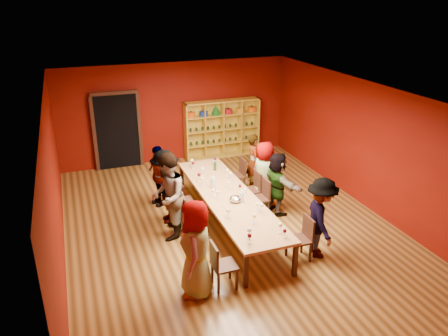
{
  "coord_description": "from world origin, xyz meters",
  "views": [
    {
      "loc": [
        -3.06,
        -8.06,
        4.94
      ],
      "look_at": [
        0.12,
        0.62,
        1.15
      ],
      "focal_mm": 35.0,
      "sensor_mm": 36.0,
      "label": 1
    }
  ],
  "objects": [
    {
      "name": "tasting_table",
      "position": [
        0.0,
        0.0,
        0.7
      ],
      "size": [
        1.1,
        4.5,
        0.75
      ],
      "color": "#A27043",
      "rests_on": "ground"
    },
    {
      "name": "wine_glass_17",
      "position": [
        -0.29,
        1.76,
        0.9
      ],
      "size": [
        0.08,
        0.08,
        0.2
      ],
      "color": "silver",
      "rests_on": "tasting_table"
    },
    {
      "name": "chair_person_right_2",
      "position": [
        0.91,
        0.21,
        0.5
      ],
      "size": [
        0.42,
        0.42,
        0.89
      ],
      "color": "black",
      "rests_on": "ground"
    },
    {
      "name": "person_right_4",
      "position": [
        1.32,
        1.65,
        0.76
      ],
      "size": [
        0.46,
        0.59,
        1.52
      ],
      "primitive_type": "imported",
      "rotation": [
        0.0,
        0.0,
        1.46
      ],
      "color": "silver",
      "rests_on": "ground"
    },
    {
      "name": "wine_glass_22",
      "position": [
        0.13,
        0.34,
        0.88
      ],
      "size": [
        0.07,
        0.07,
        0.18
      ],
      "color": "silver",
      "rests_on": "tasting_table"
    },
    {
      "name": "carafe_b",
      "position": [
        0.17,
        -0.36,
        0.86
      ],
      "size": [
        0.13,
        0.13,
        0.25
      ],
      "color": "silver",
      "rests_on": "tasting_table"
    },
    {
      "name": "wine_glass_20",
      "position": [
        -0.37,
        0.99,
        0.9
      ],
      "size": [
        0.08,
        0.08,
        0.2
      ],
      "color": "silver",
      "rests_on": "tasting_table"
    },
    {
      "name": "chair_person_right_0",
      "position": [
        0.91,
        -1.69,
        0.5
      ],
      "size": [
        0.42,
        0.42,
        0.89
      ],
      "color": "black",
      "rests_on": "ground"
    },
    {
      "name": "wine_glass_21",
      "position": [
        -0.33,
        -0.9,
        0.88
      ],
      "size": [
        0.07,
        0.07,
        0.18
      ],
      "color": "silver",
      "rests_on": "tasting_table"
    },
    {
      "name": "room_shell",
      "position": [
        0.0,
        0.0,
        1.5
      ],
      "size": [
        7.1,
        9.1,
        3.04
      ],
      "color": "#583817",
      "rests_on": "ground"
    },
    {
      "name": "wine_glass_12",
      "position": [
        0.3,
        -0.89,
        0.9
      ],
      "size": [
        0.08,
        0.08,
        0.2
      ],
      "color": "silver",
      "rests_on": "tasting_table"
    },
    {
      "name": "spittoon_bowl",
      "position": [
        0.04,
        -0.32,
        0.81
      ],
      "size": [
        0.26,
        0.26,
        0.14
      ],
      "primitive_type": "ellipsoid",
      "color": "silver",
      "rests_on": "tasting_table"
    },
    {
      "name": "person_left_3",
      "position": [
        -1.24,
        0.7,
        0.86
      ],
      "size": [
        0.58,
        1.15,
        1.71
      ],
      "primitive_type": "imported",
      "rotation": [
        0.0,
        0.0,
        -1.68
      ],
      "color": "#141C38",
      "rests_on": "ground"
    },
    {
      "name": "shelving_unit",
      "position": [
        1.4,
        4.32,
        0.98
      ],
      "size": [
        2.4,
        0.4,
        1.8
      ],
      "color": "gold",
      "rests_on": "ground"
    },
    {
      "name": "person_right_0",
      "position": [
        1.28,
        -1.69,
        0.82
      ],
      "size": [
        0.73,
        1.15,
        1.65
      ],
      "primitive_type": "imported",
      "rotation": [
        0.0,
        0.0,
        1.28
      ],
      "color": "#5683B2",
      "rests_on": "ground"
    },
    {
      "name": "wine_bottle",
      "position": [
        0.2,
        1.47,
        0.86
      ],
      "size": [
        0.07,
        0.07,
        0.28
      ],
      "color": "#153B19",
      "rests_on": "tasting_table"
    },
    {
      "name": "wine_glass_2",
      "position": [
        -0.28,
        1.89,
        0.91
      ],
      "size": [
        0.09,
        0.09,
        0.22
      ],
      "color": "silver",
      "rests_on": "tasting_table"
    },
    {
      "name": "person_right_2",
      "position": [
        1.29,
        0.21,
        0.75
      ],
      "size": [
        0.63,
        1.45,
        1.51
      ],
      "primitive_type": "imported",
      "rotation": [
        0.0,
        0.0,
        1.74
      ],
      "color": "beige",
      "rests_on": "ground"
    },
    {
      "name": "wine_glass_19",
      "position": [
        0.36,
        1.04,
        0.88
      ],
      "size": [
        0.07,
        0.07,
        0.18
      ],
      "color": "silver",
      "rests_on": "tasting_table"
    },
    {
      "name": "wine_glass_16",
      "position": [
        0.35,
        -0.12,
        0.88
      ],
      "size": [
        0.07,
        0.07,
        0.18
      ],
      "color": "silver",
      "rests_on": "tasting_table"
    },
    {
      "name": "wine_glass_9",
      "position": [
        -0.27,
        -1.79,
        0.91
      ],
      "size": [
        0.09,
        0.09,
        0.22
      ],
      "color": "silver",
      "rests_on": "tasting_table"
    },
    {
      "name": "chair_person_right_3",
      "position": [
        0.91,
        0.7,
        0.5
      ],
      "size": [
        0.42,
        0.42,
        0.89
      ],
      "color": "black",
      "rests_on": "ground"
    },
    {
      "name": "chair_person_left_4",
      "position": [
        -0.91,
        1.61,
        0.5
      ],
      "size": [
        0.42,
        0.42,
        0.89
      ],
      "color": "black",
      "rests_on": "ground"
    },
    {
      "name": "wine_glass_11",
      "position": [
        -0.37,
        0.73,
        0.9
      ],
      "size": [
        0.08,
        0.08,
        0.2
      ],
      "color": "silver",
      "rests_on": "tasting_table"
    },
    {
      "name": "wine_glass_23",
      "position": [
        -0.33,
        0.08,
        0.88
      ],
      "size": [
        0.07,
        0.07,
        0.18
      ],
      "color": "silver",
      "rests_on": "tasting_table"
    },
    {
      "name": "wine_glass_14",
      "position": [
        -0.26,
        -0.06,
        0.89
      ],
      "size": [
        0.08,
        0.08,
        0.19
      ],
      "color": "silver",
      "rests_on": "tasting_table"
    },
    {
      "name": "person_left_4",
      "position": [
        -1.2,
        1.61,
        0.76
      ],
      "size": [
        0.64,
        0.97,
        1.52
      ],
      "primitive_type": "imported",
      "rotation": [
        0.0,
        0.0,
        -1.29
      ],
      "color": "#D48E93",
      "rests_on": "ground"
    },
    {
      "name": "chair_person_left_2",
      "position": [
        -0.91,
        0.03,
        0.5
      ],
      "size": [
        0.42,
        0.42,
        0.89
      ],
      "color": "black",
      "rests_on": "ground"
    },
    {
      "name": "wine_glass_1",
      "position": [
        0.32,
        1.84,
        0.89
      ],
      "size": [
        0.08,
        0.08,
        0.2
      ],
      "color": "silver",
      "rests_on": "tasting_table"
    },
    {
      "name": "chair_person_right_4",
      "position": [
        0.91,
        1.65,
        0.5
      ],
      "size": [
        0.42,
        0.42,
        0.89
      ],
      "color": "black",
      "rests_on": "ground"
    },
    {
      "name": "wine_glass_3",
      "position": [
        -0.33,
        -1.94,
        0.9
      ],
      "size": [
        0.08,
        0.08,
        0.2
      ],
      "color": "silver",
      "rests_on": "tasting_table"
    },
    {
      "name": "person_left_0",
      "position": [
        -1.34,
        -2.0,
        0.88
      ],
      "size": [
        0.75,
        0.97,
        1.77
      ],
      "primitive_type": "imported",
      "rotation": [
        0.0,
        0.0,
        -1.93
      ],
      "color": "#15193B",
      "rests_on": "ground"
    },
    {
      "name": "wine_glass_10",
      "position": [
        0.34,
        -1.8,
        0.9
      ],
      "size": [
        0.08,
        0.08,
        0.21
      ],
      "color": "silver",
      "rests_on": "tasting_table"
    },
    {
      "name": "wine_glass_8",
      "position": [
        0.03,
        -1.32,
        0.9
      ],
      "size": [
        0.09,
        0.09,
        0.21
      ],
      "color": "silver",
      "rests_on": "tasting_table"
    },
    {
      "name": "chair_person_left_0",
      "position": [
        -0.91,
        -2.0,
        0.5
      ],
      "size": [
        0.42,
        0.42,
        0.89
      ],
      "color": "black",
      "rests_on": "ground"
    },
    {
      "name": "wine_glass_5",
      "position": [
        0.34,
        0.77,
        0.9
      ],
      "size": [
        0.08,
        0.08,
        0.21
      ],
      "color": "silver",
      "rests_on": "tasting_table"
    },
    {
      "name": "person_left_2",
      "position": [
        -1.34,
        0.03,
        0.94
      ],
      "size": [
        0.78,
        1.03,
        1.88
      ],
      "primitive_type": "imported",
      "rotation": [
        0.0,
        0.0,
        -1.91
      ],
      "color": "#5F87C5",
      "rests_on": "ground"
    },
    {
      "name": "wine_glass_7",
      "position": [
        -0.36,
        -0.93,
        0.9
      ],
      "size": [
        0.08,
        0.08,
        0.2
      ],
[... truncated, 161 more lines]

